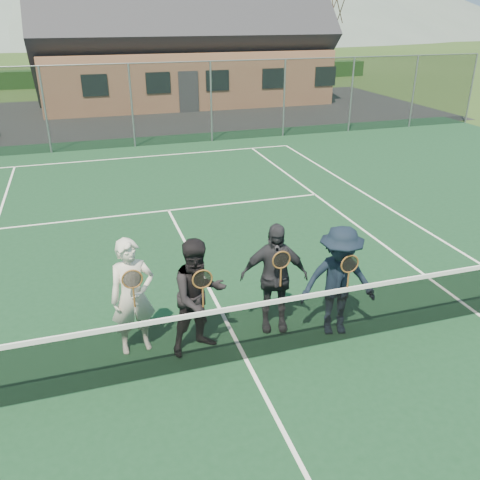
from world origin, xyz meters
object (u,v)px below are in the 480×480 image
at_px(tennis_net, 246,330).
at_px(clubhouse, 180,25).
at_px(player_d, 339,281).
at_px(player_c, 274,277).
at_px(player_b, 199,297).
at_px(player_a, 133,297).

relative_size(tennis_net, clubhouse, 0.75).
bearing_deg(clubhouse, tennis_net, -99.46).
xyz_separation_m(tennis_net, player_d, (1.58, 0.28, 0.38)).
xyz_separation_m(player_c, player_d, (0.90, -0.42, -0.00)).
bearing_deg(player_d, tennis_net, -170.07).
height_order(tennis_net, player_b, player_b).
xyz_separation_m(tennis_net, player_c, (0.68, 0.70, 0.38)).
bearing_deg(player_d, clubhouse, 84.17).
bearing_deg(clubhouse, player_c, -98.10).
bearing_deg(tennis_net, player_d, 9.93).
bearing_deg(player_c, player_b, -169.80).
xyz_separation_m(player_a, player_c, (2.16, -0.06, -0.00)).
xyz_separation_m(clubhouse, player_d, (-2.42, -23.72, -3.07)).
xyz_separation_m(clubhouse, player_a, (-5.48, -23.24, -3.07)).
bearing_deg(tennis_net, player_c, 45.56).
distance_m(player_a, player_b, 0.96).
distance_m(tennis_net, player_c, 1.05).
relative_size(clubhouse, player_a, 8.67).
bearing_deg(player_d, player_a, 171.05).
distance_m(tennis_net, player_a, 1.71).
xyz_separation_m(tennis_net, player_b, (-0.57, 0.47, 0.38)).
relative_size(player_a, player_d, 1.00).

